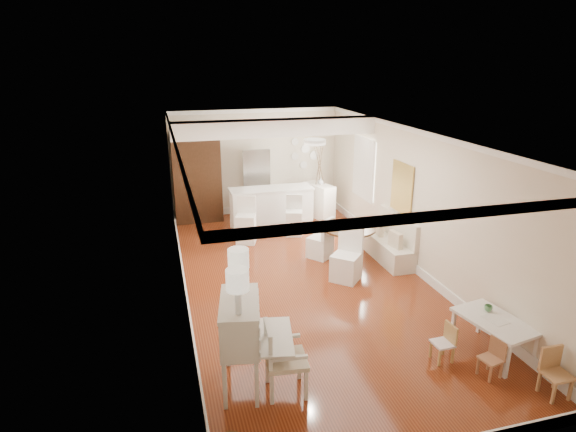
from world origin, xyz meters
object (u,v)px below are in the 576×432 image
bar_stool_left (246,221)px  gustavian_armchair (286,358)px  kids_chair_c (557,374)px  bar_stool_right (294,216)px  breakfast_counter (271,208)px  kids_table (493,337)px  slip_chair_far (320,237)px  slip_chair_near (346,255)px  sideboard (319,200)px  dining_table (349,244)px  kids_chair_a (491,359)px  secretary_bureau (241,344)px  kids_chair_b (443,343)px  fridge (269,182)px  pantry_cabinet (197,177)px

bar_stool_left → gustavian_armchair: bearing=-76.3°
kids_chair_c → bar_stool_right: bar_stool_right is taller
breakfast_counter → kids_table: bearing=-73.6°
kids_chair_c → kids_table: bearing=99.6°
slip_chair_far → bar_stool_right: 1.47m
kids_chair_c → slip_chair_near: slip_chair_near is taller
bar_stool_right → sideboard: size_ratio=1.03×
dining_table → bar_stool_right: size_ratio=1.13×
bar_stool_right → kids_chair_c: bearing=-58.8°
gustavian_armchair → kids_chair_a: gustavian_armchair is taller
kids_chair_a → breakfast_counter: (-1.43, 6.55, 0.24)m
secretary_bureau → kids_chair_b: secretary_bureau is taller
gustavian_armchair → kids_chair_b: bearing=-83.4°
slip_chair_far → breakfast_counter: 2.18m
secretary_bureau → gustavian_armchair: bearing=-15.9°
secretary_bureau → kids_chair_a: secretary_bureau is taller
gustavian_armchair → dining_table: (2.34, 3.67, -0.11)m
secretary_bureau → slip_chair_near: size_ratio=1.19×
slip_chair_far → sideboard: bearing=-147.3°
slip_chair_far → fridge: fridge is taller
gustavian_armchair → bar_stool_right: bar_stool_right is taller
kids_chair_c → bar_stool_right: 6.65m
kids_chair_c → slip_chair_far: (-1.40, 5.00, 0.12)m
kids_chair_b → slip_chair_near: 2.82m
kids_table → slip_chair_far: size_ratio=1.22×
slip_chair_near → bar_stool_right: size_ratio=1.08×
kids_chair_c → bar_stool_right: size_ratio=0.68×
slip_chair_far → slip_chair_near: bearing=57.0°
slip_chair_near → breakfast_counter: (-0.68, 3.28, -0.00)m
gustavian_armchair → slip_chair_near: slip_chair_near is taller
kids_table → secretary_bureau: bearing=176.0°
secretary_bureau → kids_chair_a: (3.23, -0.70, -0.34)m
kids_chair_c → breakfast_counter: size_ratio=0.32×
kids_table → breakfast_counter: 6.37m
secretary_bureau → slip_chair_far: bearing=68.6°
secretary_bureau → bar_stool_left: bearing=89.5°
kids_table → sideboard: sideboard is taller
slip_chair_near → bar_stool_right: 2.65m
kids_chair_b → breakfast_counter: (-1.01, 6.07, 0.23)m
bar_stool_right → breakfast_counter: bearing=139.3°
bar_stool_left → fridge: bearing=80.9°
kids_chair_a → slip_chair_near: bearing=-179.3°
kids_table → pantry_cabinet: size_ratio=0.48×
breakfast_counter → gustavian_armchair: bearing=-101.7°
breakfast_counter → sideboard: size_ratio=2.20×
slip_chair_near → pantry_cabinet: bearing=161.4°
sideboard → dining_table: bearing=-116.5°
kids_chair_b → sideboard: (0.41, 6.60, 0.16)m
breakfast_counter → fridge: size_ratio=1.14×
gustavian_armchair → kids_chair_c: gustavian_armchair is taller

